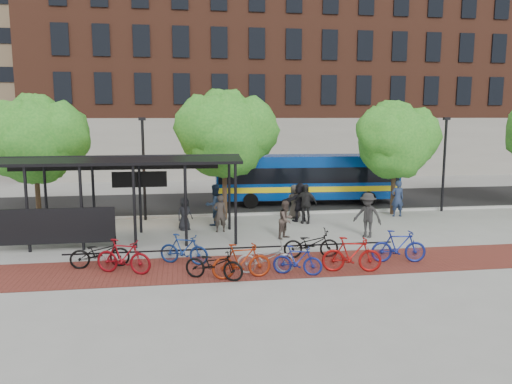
{
  "coord_description": "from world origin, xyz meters",
  "views": [
    {
      "loc": [
        -5.1,
        -21.62,
        5.22
      ],
      "look_at": [
        -1.64,
        1.66,
        1.6
      ],
      "focal_mm": 35.0,
      "sensor_mm": 36.0,
      "label": 1
    }
  ],
  "objects": [
    {
      "name": "pedestrian_7",
      "position": [
        5.93,
        2.58,
        0.95
      ],
      "size": [
        0.7,
        0.47,
        1.9
      ],
      "primitive_type": "imported",
      "rotation": [
        0.0,
        0.0,
        3.12
      ],
      "color": "navy",
      "rests_on": "ground"
    },
    {
      "name": "bike_0",
      "position": [
        -7.99,
        -4.32,
        0.53
      ],
      "size": [
        2.05,
        0.87,
        1.05
      ],
      "primitive_type": "imported",
      "rotation": [
        0.0,
        0.0,
        1.66
      ],
      "color": "black",
      "rests_on": "ground"
    },
    {
      "name": "pedestrian_8",
      "position": [
        -0.76,
        -1.17,
        0.82
      ],
      "size": [
        1.0,
        1.0,
        1.64
      ],
      "primitive_type": "imported",
      "rotation": [
        0.0,
        0.0,
        0.76
      ],
      "color": "#4E413A",
      "rests_on": "ground"
    },
    {
      "name": "bus_shelter",
      "position": [
        -8.13,
        -0.48,
        3.0
      ],
      "size": [
        10.6,
        3.07,
        3.6
      ],
      "color": "black",
      "rests_on": "ground"
    },
    {
      "name": "bike_7",
      "position": [
        -1.41,
        -6.1,
        0.49
      ],
      "size": [
        1.7,
        1.0,
        0.99
      ],
      "primitive_type": "imported",
      "rotation": [
        0.0,
        0.0,
        1.22
      ],
      "color": "navy",
      "rests_on": "ground"
    },
    {
      "name": "curb",
      "position": [
        0.0,
        4.0,
        0.06
      ],
      "size": [
        160.0,
        0.25,
        0.12
      ],
      "primitive_type": "cube",
      "color": "#B7B7B2",
      "rests_on": "ground"
    },
    {
      "name": "pedestrian_0",
      "position": [
        -5.05,
        1.04,
        0.77
      ],
      "size": [
        0.89,
        0.8,
        1.53
      ],
      "primitive_type": "imported",
      "rotation": [
        0.0,
        0.0,
        0.54
      ],
      "color": "black",
      "rests_on": "ground"
    },
    {
      "name": "lamp_post_right",
      "position": [
        9.0,
        3.6,
        2.75
      ],
      "size": [
        0.35,
        0.2,
        5.12
      ],
      "color": "black",
      "rests_on": "ground"
    },
    {
      "name": "bike_3",
      "position": [
        -5.11,
        -4.34,
        0.55
      ],
      "size": [
        1.87,
        1.18,
        1.09
      ],
      "primitive_type": "imported",
      "rotation": [
        0.0,
        0.0,
        1.17
      ],
      "color": "navy",
      "rests_on": "ground"
    },
    {
      "name": "bus",
      "position": [
        2.18,
        6.97,
        1.66
      ],
      "size": [
        10.82,
        2.93,
        2.89
      ],
      "rotation": [
        0.0,
        0.0,
        -0.05
      ],
      "color": "navy",
      "rests_on": "ground"
    },
    {
      "name": "tree_a",
      "position": [
        -11.91,
        3.35,
        4.24
      ],
      "size": [
        4.9,
        4.0,
        6.18
      ],
      "color": "#382619",
      "rests_on": "ground"
    },
    {
      "name": "building_brick",
      "position": [
        10.0,
        26.0,
        10.0
      ],
      "size": [
        55.0,
        14.0,
        20.0
      ],
      "primitive_type": "cube",
      "color": "brown",
      "rests_on": "ground"
    },
    {
      "name": "pedestrian_5",
      "position": [
        0.64,
        2.14,
        0.97
      ],
      "size": [
        1.85,
        0.77,
        1.93
      ],
      "primitive_type": "imported",
      "rotation": [
        0.0,
        0.0,
        3.26
      ],
      "color": "black",
      "rests_on": "ground"
    },
    {
      "name": "asphalt_street",
      "position": [
        0.0,
        8.0,
        0.01
      ],
      "size": [
        160.0,
        8.0,
        0.01
      ],
      "primitive_type": "cube",
      "color": "black",
      "rests_on": "ground"
    },
    {
      "name": "pedestrian_6",
      "position": [
        0.55,
        2.95,
        0.87
      ],
      "size": [
        0.91,
        0.65,
        1.73
      ],
      "primitive_type": "imported",
      "rotation": [
        0.0,
        0.0,
        3.26
      ],
      "color": "#423C35",
      "rests_on": "ground"
    },
    {
      "name": "pedestrian_2",
      "position": [
        -3.61,
        1.89,
        0.99
      ],
      "size": [
        1.2,
        1.12,
        1.98
      ],
      "primitive_type": "imported",
      "rotation": [
        0.0,
        0.0,
        3.64
      ],
      "color": "#20314B",
      "rests_on": "ground"
    },
    {
      "name": "bike_11",
      "position": [
        2.49,
        -5.24,
        0.59
      ],
      "size": [
        2.03,
        0.84,
        1.18
      ],
      "primitive_type": "imported",
      "rotation": [
        0.0,
        0.0,
        1.42
      ],
      "color": "navy",
      "rests_on": "ground"
    },
    {
      "name": "pedestrian_9",
      "position": [
        2.75,
        -1.5,
        0.97
      ],
      "size": [
        1.41,
        1.38,
        1.95
      ],
      "primitive_type": "imported",
      "rotation": [
        0.0,
        0.0,
        5.54
      ],
      "color": "#292929",
      "rests_on": "ground"
    },
    {
      "name": "bike_4",
      "position": [
        -4.17,
        -6.16,
        0.52
      ],
      "size": [
        2.08,
        1.45,
        1.04
      ],
      "primitive_type": "imported",
      "rotation": [
        0.0,
        0.0,
        1.14
      ],
      "color": "black",
      "rests_on": "ground"
    },
    {
      "name": "brick_strip",
      "position": [
        -2.0,
        -5.0,
        0.0
      ],
      "size": [
        24.0,
        3.0,
        0.01
      ],
      "primitive_type": "cube",
      "color": "maroon",
      "rests_on": "ground"
    },
    {
      "name": "bike_6",
      "position": [
        -2.41,
        -5.75,
        0.51
      ],
      "size": [
        2.0,
        0.84,
        1.03
      ],
      "primitive_type": "imported",
      "rotation": [
        0.0,
        0.0,
        1.49
      ],
      "color": "#A1A0A3",
      "rests_on": "ground"
    },
    {
      "name": "tree_b",
      "position": [
        -2.9,
        3.35,
        4.46
      ],
      "size": [
        5.15,
        4.2,
        6.47
      ],
      "color": "#382619",
      "rests_on": "ground"
    },
    {
      "name": "pedestrian_4",
      "position": [
        0.8,
        1.68,
        0.97
      ],
      "size": [
        1.23,
        0.88,
        1.93
      ],
      "primitive_type": "imported",
      "rotation": [
        0.0,
        0.0,
        5.88
      ],
      "color": "#242424",
      "rests_on": "ground"
    },
    {
      "name": "lamp_post_left",
      "position": [
        -7.0,
        3.6,
        2.75
      ],
      "size": [
        0.35,
        0.2,
        5.12
      ],
      "color": "black",
      "rests_on": "ground"
    },
    {
      "name": "tree_c",
      "position": [
        6.09,
        3.35,
        4.05
      ],
      "size": [
        4.66,
        3.8,
        5.92
      ],
      "color": "#382619",
      "rests_on": "ground"
    },
    {
      "name": "bike_9",
      "position": [
        0.47,
        -6.06,
        0.6
      ],
      "size": [
        2.07,
        0.91,
        1.2
      ],
      "primitive_type": "imported",
      "rotation": [
        0.0,
        0.0,
        1.39
      ],
      "color": "maroon",
      "rests_on": "ground"
    },
    {
      "name": "bike_5",
      "position": [
        -3.28,
        -6.19,
        0.58
      ],
      "size": [
        1.98,
        0.71,
        1.17
      ],
      "primitive_type": "imported",
      "rotation": [
        0.0,
        0.0,
        1.66
      ],
      "color": "maroon",
      "rests_on": "ground"
    },
    {
      "name": "bike_rack_rail",
      "position": [
        -3.3,
        -4.1,
        0.0
      ],
      "size": [
        12.0,
        0.05,
        0.95
      ],
      "primitive_type": "cube",
      "color": "black",
      "rests_on": "ground"
    },
    {
      "name": "ground",
      "position": [
        0.0,
        0.0,
        0.0
      ],
      "size": [
        160.0,
        160.0,
        0.0
      ],
      "primitive_type": "plane",
      "color": "#9E9E99",
      "rests_on": "ground"
    },
    {
      "name": "bike_1",
      "position": [
        -7.1,
        -5.13,
        0.59
      ],
      "size": [
        2.02,
        1.23,
        1.18
      ],
      "primitive_type": "imported",
      "rotation": [
        0.0,
        0.0,
        1.2
      ],
      "color": "maroon",
      "rests_on": "ground"
    },
    {
      "name": "building_tower",
      "position": [
        -16.0,
        40.0,
        15.0
      ],
      "size": [
        22.0,
        22.0,
        30.0
      ],
      "primitive_type": "cube",
      "color": "#7A664C",
      "rests_on": "ground"
    },
    {
      "name": "bike_8",
      "position": [
        -0.46,
        -4.21,
        0.54
      ],
      "size": [
        2.08,
        0.82,
        1.08
      ],
      "primitive_type": "imported",
      "rotation": [
        0.0,
        0.0,
        1.52
      ],
      "color": "black",
      "rests_on": "ground"
    },
    {
      "name": "pedestrian_1",
      "position": [
        -3.47,
        0.42,
        0.85
      ],
      "size": [
        0.66,
        0.47,
        1.7
      ],
      "primitive_type": "imported",
      "rotation": [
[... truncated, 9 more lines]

